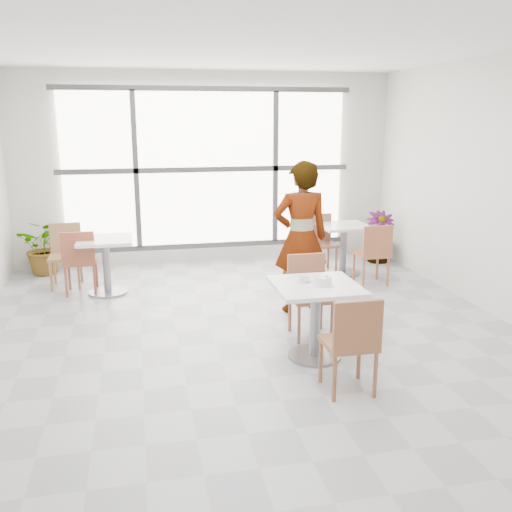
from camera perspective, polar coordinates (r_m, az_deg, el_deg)
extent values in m
plane|color=#9E9EA5|center=(6.01, -0.60, -8.61)|extent=(7.00, 7.00, 0.00)
plane|color=white|center=(5.59, -0.68, 21.09)|extent=(7.00, 7.00, 0.00)
plane|color=silver|center=(9.04, -5.03, 8.80)|extent=(6.00, 0.00, 6.00)
plane|color=silver|center=(2.36, 16.31, -6.57)|extent=(6.00, 0.00, 6.00)
cube|color=white|center=(8.98, -4.98, 8.76)|extent=(4.40, 0.04, 2.40)
cube|color=#3F3F42|center=(8.95, -4.96, 8.75)|extent=(4.60, 0.05, 0.08)
cube|color=#3F3F42|center=(8.89, -12.09, 8.45)|extent=(0.08, 0.05, 2.40)
cube|color=#3F3F42|center=(9.15, 1.98, 8.90)|extent=(0.08, 0.05, 2.40)
cube|color=#3F3F42|center=(9.14, -4.80, 1.11)|extent=(4.60, 0.05, 0.08)
cube|color=#3F3F42|center=(8.93, -5.13, 16.57)|extent=(4.60, 0.05, 0.08)
cube|color=white|center=(5.40, 6.13, -3.07)|extent=(0.80, 0.80, 0.04)
cylinder|color=gray|center=(5.53, 6.02, -6.79)|extent=(0.10, 0.10, 0.71)
cylinder|color=gray|center=(5.65, 5.94, -10.02)|extent=(0.52, 0.52, 0.03)
cube|color=brown|center=(4.90, 9.35, -8.73)|extent=(0.42, 0.42, 0.04)
cube|color=brown|center=(4.66, 10.30, -6.98)|extent=(0.42, 0.04, 0.42)
cylinder|color=brown|center=(5.21, 10.41, -10.07)|extent=(0.04, 0.04, 0.41)
cylinder|color=brown|center=(4.91, 12.01, -11.71)|extent=(0.04, 0.04, 0.41)
cylinder|color=brown|center=(5.09, 6.59, -10.52)|extent=(0.04, 0.04, 0.41)
cylinder|color=brown|center=(4.78, 7.97, -12.24)|extent=(0.04, 0.04, 0.41)
cube|color=#9D5E42|center=(6.02, 5.59, -4.26)|extent=(0.42, 0.42, 0.04)
cube|color=#9D5E42|center=(6.13, 5.11, -1.68)|extent=(0.42, 0.04, 0.42)
cylinder|color=#9D5E42|center=(5.88, 4.38, -7.00)|extent=(0.04, 0.04, 0.41)
cylinder|color=#9D5E42|center=(6.21, 3.45, -5.85)|extent=(0.04, 0.04, 0.41)
cylinder|color=#9D5E42|center=(5.99, 7.71, -6.71)|extent=(0.04, 0.04, 0.41)
cylinder|color=#9D5E42|center=(6.31, 6.62, -5.59)|extent=(0.04, 0.04, 0.41)
cylinder|color=white|center=(5.39, 6.83, -2.86)|extent=(0.21, 0.21, 0.01)
cylinder|color=white|center=(5.38, 6.84, -2.44)|extent=(0.16, 0.16, 0.07)
torus|color=white|center=(5.37, 6.85, -2.12)|extent=(0.16, 0.16, 0.01)
cylinder|color=#CCBC85|center=(5.38, 6.84, -2.46)|extent=(0.14, 0.14, 0.05)
cylinder|color=beige|center=(5.36, 6.87, -2.10)|extent=(0.03, 0.03, 0.02)
cylinder|color=#F8E0A0|center=(5.35, 7.24, -2.11)|extent=(0.03, 0.03, 0.02)
cylinder|color=#F7DE9F|center=(5.35, 6.49, -2.20)|extent=(0.03, 0.03, 0.02)
cylinder|color=beige|center=(5.34, 6.59, -2.21)|extent=(0.03, 0.03, 0.02)
cylinder|color=beige|center=(5.36, 6.74, -2.17)|extent=(0.03, 0.03, 0.02)
cylinder|color=#F6E79E|center=(5.34, 7.31, -2.16)|extent=(0.03, 0.03, 0.01)
cylinder|color=beige|center=(5.37, 6.67, -2.12)|extent=(0.03, 0.03, 0.02)
cylinder|color=beige|center=(5.34, 7.27, -2.14)|extent=(0.03, 0.03, 0.01)
cylinder|color=#F8E0A0|center=(5.39, 7.29, -2.02)|extent=(0.03, 0.03, 0.02)
cylinder|color=beige|center=(5.36, 6.72, -2.15)|extent=(0.03, 0.03, 0.02)
cylinder|color=beige|center=(5.38, 6.99, -2.03)|extent=(0.03, 0.03, 0.02)
cylinder|color=silver|center=(5.44, 4.82, -2.67)|extent=(0.13, 0.13, 0.01)
cylinder|color=silver|center=(5.43, 4.83, -2.33)|extent=(0.08, 0.08, 0.06)
torus|color=silver|center=(5.44, 5.27, -2.30)|extent=(0.05, 0.01, 0.05)
cylinder|color=black|center=(5.42, 4.84, -2.09)|extent=(0.07, 0.07, 0.00)
cube|color=#AFAEB3|center=(5.43, 5.39, -2.63)|extent=(0.09, 0.05, 0.00)
sphere|color=#AFAEB3|center=(5.45, 5.70, -2.55)|extent=(0.02, 0.02, 0.02)
imported|color=black|center=(6.68, 4.58, 1.86)|extent=(0.66, 0.44, 1.82)
cube|color=white|center=(7.64, -15.09, 1.57)|extent=(0.70, 0.70, 0.04)
cylinder|color=gray|center=(7.73, -14.91, -1.15)|extent=(0.10, 0.10, 0.71)
cylinder|color=gray|center=(7.82, -14.76, -3.55)|extent=(0.52, 0.52, 0.03)
cube|color=silver|center=(8.43, 8.93, 3.01)|extent=(0.70, 0.70, 0.04)
cylinder|color=slate|center=(8.50, 8.84, 0.53)|extent=(0.10, 0.10, 0.71)
cylinder|color=slate|center=(8.59, 8.75, -1.68)|extent=(0.52, 0.52, 0.03)
cube|color=#9A4D34|center=(7.83, -17.39, -0.55)|extent=(0.42, 0.42, 0.04)
cube|color=#9A4D34|center=(7.59, -17.64, 0.78)|extent=(0.42, 0.04, 0.42)
cylinder|color=#9A4D34|center=(8.04, -15.89, -1.73)|extent=(0.04, 0.04, 0.41)
cylinder|color=#9A4D34|center=(7.70, -16.05, -2.44)|extent=(0.04, 0.04, 0.41)
cylinder|color=#9A4D34|center=(8.08, -18.43, -1.84)|extent=(0.04, 0.04, 0.41)
cylinder|color=#9A4D34|center=(7.74, -18.71, -2.56)|extent=(0.04, 0.04, 0.41)
cube|color=#A2784E|center=(8.17, -18.80, -0.08)|extent=(0.42, 0.42, 0.04)
cube|color=#A2784E|center=(8.30, -18.78, 1.77)|extent=(0.42, 0.04, 0.42)
cylinder|color=#A2784E|center=(8.07, -20.08, -2.00)|extent=(0.04, 0.04, 0.41)
cylinder|color=#A2784E|center=(8.42, -19.76, -1.33)|extent=(0.04, 0.04, 0.41)
cylinder|color=#A2784E|center=(8.03, -17.54, -1.88)|extent=(0.04, 0.04, 0.41)
cylinder|color=#A2784E|center=(8.37, -17.32, -1.22)|extent=(0.04, 0.04, 0.41)
cube|color=#A35939|center=(8.05, 11.63, 0.19)|extent=(0.42, 0.42, 0.04)
cube|color=#A35939|center=(7.83, 12.26, 1.50)|extent=(0.42, 0.04, 0.42)
cylinder|color=#A35939|center=(8.33, 12.20, -0.96)|extent=(0.04, 0.04, 0.41)
cylinder|color=#A35939|center=(8.02, 13.24, -1.61)|extent=(0.04, 0.04, 0.41)
cylinder|color=#A35939|center=(8.19, 9.90, -1.11)|extent=(0.04, 0.04, 0.41)
cylinder|color=#A35939|center=(7.87, 10.86, -1.77)|extent=(0.04, 0.04, 0.41)
cube|color=#8E5842|center=(8.52, 6.64, 1.15)|extent=(0.42, 0.42, 0.04)
cube|color=#8E5842|center=(8.65, 6.28, 2.91)|extent=(0.42, 0.04, 0.42)
cylinder|color=#8E5842|center=(8.35, 5.81, -0.68)|extent=(0.04, 0.04, 0.41)
cylinder|color=#8E5842|center=(8.69, 5.10, -0.09)|extent=(0.04, 0.04, 0.41)
cylinder|color=#8E5842|center=(8.47, 8.14, -0.55)|extent=(0.04, 0.04, 0.41)
cylinder|color=#8E5842|center=(8.80, 7.34, 0.03)|extent=(0.04, 0.04, 0.41)
imported|color=#488A3C|center=(8.95, -20.56, 0.87)|extent=(0.94, 0.89, 0.83)
imported|color=#45883C|center=(9.31, 12.37, 1.90)|extent=(0.54, 0.54, 0.82)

